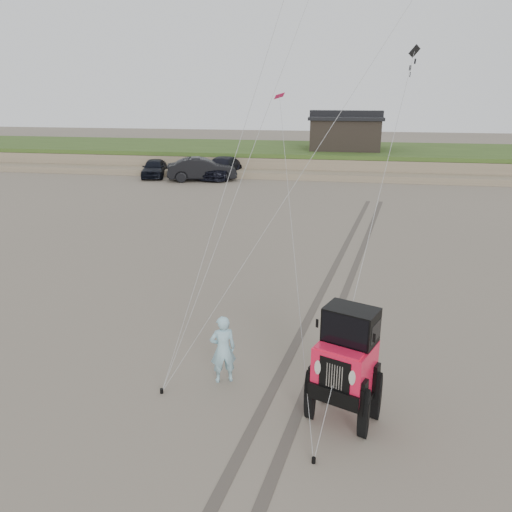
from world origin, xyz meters
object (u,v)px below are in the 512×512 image
(man, at_px, (223,349))
(cabin, at_px, (345,132))
(truck_b, at_px, (202,169))
(truck_c, at_px, (222,168))
(jeep, at_px, (344,378))
(truck_a, at_px, (154,168))

(man, bearing_deg, cabin, -117.52)
(cabin, relative_size, truck_b, 1.18)
(cabin, bearing_deg, truck_b, -142.24)
(truck_c, relative_size, jeep, 1.00)
(truck_c, bearing_deg, cabin, 41.70)
(jeep, bearing_deg, truck_b, 133.47)
(truck_a, relative_size, man, 2.47)
(cabin, bearing_deg, man, -94.22)
(truck_a, height_order, jeep, jeep)
(cabin, distance_m, man, 36.23)
(truck_b, xyz_separation_m, truck_c, (1.20, 1.60, -0.09))
(truck_a, height_order, truck_c, truck_c)
(cabin, height_order, jeep, cabin)
(cabin, xyz_separation_m, man, (-2.66, -36.06, -2.36))
(truck_c, bearing_deg, truck_b, -120.21)
(cabin, bearing_deg, truck_a, -153.57)
(truck_b, distance_m, jeep, 30.71)
(cabin, height_order, truck_c, cabin)
(truck_a, xyz_separation_m, truck_c, (5.49, 0.70, 0.06))
(truck_a, distance_m, jeep, 33.32)
(truck_b, bearing_deg, man, 179.25)
(truck_b, height_order, truck_c, truck_b)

